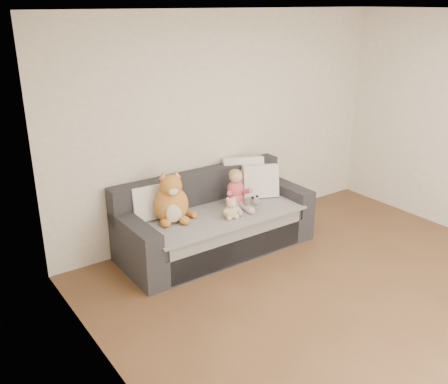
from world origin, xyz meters
The scene contains 10 objects.
room_shell centered at (0.00, 0.42, 1.30)m, with size 5.00×5.00×5.00m.
sofa centered at (-0.47, 2.06, 0.31)m, with size 2.20×0.94×0.85m.
cushion_left centered at (-1.16, 2.27, 0.66)m, with size 0.42×0.22×0.39m.
cushion_right_back centered at (0.12, 2.30, 0.70)m, with size 0.54×0.40×0.46m.
cushion_right_front centered at (0.21, 2.10, 0.67)m, with size 0.47×0.34×0.40m.
toddler centered at (-0.20, 2.01, 0.66)m, with size 0.30×0.45×0.44m.
plush_cat centered at (-1.00, 2.08, 0.69)m, with size 0.45×0.40×0.58m.
teddy_bear centered at (-0.45, 1.77, 0.57)m, with size 0.20×0.15×0.25m.
plush_cow centered at (-0.13, 1.83, 0.55)m, with size 0.16×0.24×0.19m.
sippy_cup centered at (-0.36, 1.81, 0.53)m, with size 0.10×0.07×0.11m.
Camera 1 is at (-3.35, -2.22, 2.67)m, focal length 40.00 mm.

